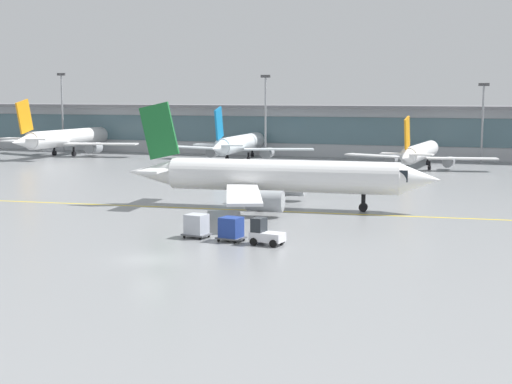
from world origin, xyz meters
TOP-DOWN VIEW (x-y plane):
  - ground_plane at (0.00, 0.00)m, footprint 400.00×400.00m
  - taxiway_centreline_stripe at (1.96, 24.24)m, footprint 109.64×9.58m
  - terminal_concourse at (0.00, 93.98)m, footprint 182.87×11.00m
  - gate_airplane_0 at (-56.92, 78.53)m, footprint 30.49×32.77m
  - gate_airplane_1 at (-21.73, 78.62)m, footprint 27.23×29.29m
  - gate_airplane_2 at (10.41, 73.12)m, footprint 24.07×25.96m
  - taxiing_regional_jet at (1.53, 26.20)m, footprint 32.99×30.56m
  - baggage_tug at (6.08, 7.75)m, footprint 2.78×1.95m
  - cargo_dolly_lead at (3.08, 8.21)m, footprint 2.32×1.90m
  - cargo_dolly_trailing at (-0.13, 8.71)m, footprint 2.32×1.90m
  - apron_light_mast_0 at (-62.88, 85.98)m, footprint 1.80×0.36m
  - apron_light_mast_1 at (-18.89, 84.48)m, footprint 1.80×0.36m
  - apron_light_mast_2 at (19.21, 86.25)m, footprint 1.80×0.36m

SIDE VIEW (x-z plane):
  - ground_plane at x=0.00m, z-range 0.00..0.00m
  - taxiway_centreline_stripe at x=1.96m, z-range 0.00..0.01m
  - baggage_tug at x=6.08m, z-range -0.16..1.94m
  - cargo_dolly_lead at x=3.08m, z-range 0.08..2.02m
  - cargo_dolly_trailing at x=-0.13m, z-range 0.08..2.02m
  - gate_airplane_2 at x=10.41m, z-range -1.72..6.87m
  - gate_airplane_1 at x=-21.73m, z-range -1.94..7.76m
  - gate_airplane_0 at x=-56.92m, z-range -2.17..8.69m
  - taxiing_regional_jet at x=1.53m, z-range -2.19..8.74m
  - terminal_concourse at x=0.00m, z-range 0.12..9.72m
  - apron_light_mast_2 at x=19.21m, z-range 0.68..14.23m
  - apron_light_mast_1 at x=-18.89m, z-range 0.69..15.86m
  - apron_light_mast_0 at x=-62.88m, z-range 0.70..16.62m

